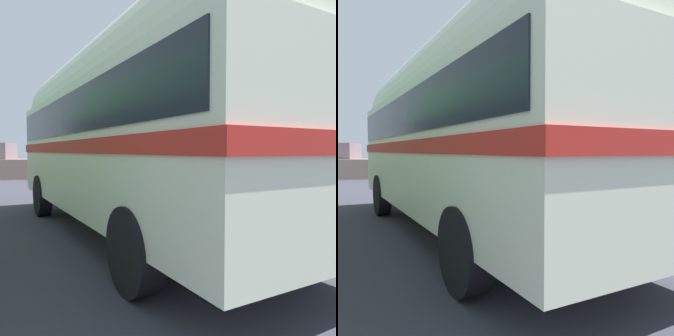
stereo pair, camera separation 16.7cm
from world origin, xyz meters
TOP-DOWN VIEW (x-y plane):
  - ground at (0.00, 0.00)m, footprint 32.00×26.00m
  - breakwater at (0.11, 11.82)m, footprint 31.36×1.83m
  - vintage_coach at (-1.64, -2.20)m, footprint 4.78×8.91m
  - parked_car_nearest at (5.53, 3.76)m, footprint 4.15×1.82m
  - lamp_post at (1.77, 6.48)m, footprint 0.71×0.82m

SIDE VIEW (x-z plane):
  - ground at x=0.00m, z-range 0.00..0.02m
  - breakwater at x=0.11m, z-range -0.58..1.89m
  - parked_car_nearest at x=5.53m, z-range 0.04..1.90m
  - vintage_coach at x=-1.64m, z-range 0.20..3.90m
  - lamp_post at x=1.77m, z-range 0.41..7.37m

